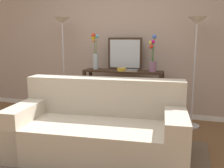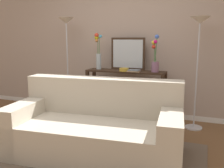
{
  "view_description": "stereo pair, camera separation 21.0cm",
  "coord_description": "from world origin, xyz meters",
  "px_view_note": "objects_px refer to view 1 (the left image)",
  "views": [
    {
      "loc": [
        1.25,
        -2.24,
        1.36
      ],
      "look_at": [
        0.21,
        1.01,
        0.73
      ],
      "focal_mm": 39.38,
      "sensor_mm": 36.0,
      "label": 1
    },
    {
      "loc": [
        1.44,
        -2.17,
        1.36
      ],
      "look_at": [
        0.21,
        1.01,
        0.73
      ],
      "focal_mm": 39.38,
      "sensor_mm": 36.0,
      "label": 2
    }
  ],
  "objects_px": {
    "book_stack": "(132,71)",
    "fruit_bowl": "(122,69)",
    "console_table": "(123,86)",
    "vase_short_flowers": "(153,59)",
    "vase_tall_flowers": "(95,53)",
    "book_row_under_console": "(102,113)",
    "couch": "(99,129)",
    "floor_lamp_right": "(196,42)",
    "floor_lamp_left": "(63,39)",
    "wall_mirror": "(125,54)"
  },
  "relations": [
    {
      "from": "book_stack",
      "to": "fruit_bowl",
      "type": "bearing_deg",
      "value": 178.07
    },
    {
      "from": "console_table",
      "to": "vase_short_flowers",
      "type": "height_order",
      "value": "vase_short_flowers"
    },
    {
      "from": "console_table",
      "to": "book_stack",
      "type": "distance_m",
      "value": 0.35
    },
    {
      "from": "vase_short_flowers",
      "to": "book_stack",
      "type": "xyz_separation_m",
      "value": [
        -0.32,
        -0.09,
        -0.19
      ]
    },
    {
      "from": "vase_tall_flowers",
      "to": "book_row_under_console",
      "type": "xyz_separation_m",
      "value": [
        0.13,
        -0.02,
        -1.06
      ]
    },
    {
      "from": "book_stack",
      "to": "couch",
      "type": "bearing_deg",
      "value": -93.97
    },
    {
      "from": "couch",
      "to": "vase_short_flowers",
      "type": "xyz_separation_m",
      "value": [
        0.41,
        1.37,
        0.74
      ]
    },
    {
      "from": "vase_tall_flowers",
      "to": "couch",
      "type": "bearing_deg",
      "value": -66.96
    },
    {
      "from": "couch",
      "to": "fruit_bowl",
      "type": "height_order",
      "value": "fruit_bowl"
    },
    {
      "from": "floor_lamp_right",
      "to": "vase_short_flowers",
      "type": "height_order",
      "value": "floor_lamp_right"
    },
    {
      "from": "floor_lamp_left",
      "to": "fruit_bowl",
      "type": "bearing_deg",
      "value": -1.21
    },
    {
      "from": "book_stack",
      "to": "book_row_under_console",
      "type": "relative_size",
      "value": 0.64
    },
    {
      "from": "couch",
      "to": "floor_lamp_left",
      "type": "xyz_separation_m",
      "value": [
        -1.17,
        1.31,
        1.05
      ]
    },
    {
      "from": "couch",
      "to": "floor_lamp_right",
      "type": "bearing_deg",
      "value": 51.17
    },
    {
      "from": "console_table",
      "to": "book_stack",
      "type": "height_order",
      "value": "book_stack"
    },
    {
      "from": "vase_tall_flowers",
      "to": "book_row_under_console",
      "type": "distance_m",
      "value": 1.07
    },
    {
      "from": "floor_lamp_right",
      "to": "vase_short_flowers",
      "type": "xyz_separation_m",
      "value": [
        -0.64,
        0.06,
        -0.27
      ]
    },
    {
      "from": "couch",
      "to": "wall_mirror",
      "type": "xyz_separation_m",
      "value": [
        -0.09,
        1.51,
        0.8
      ]
    },
    {
      "from": "floor_lamp_right",
      "to": "vase_tall_flowers",
      "type": "height_order",
      "value": "floor_lamp_right"
    },
    {
      "from": "wall_mirror",
      "to": "book_row_under_console",
      "type": "xyz_separation_m",
      "value": [
        -0.37,
        -0.13,
        -1.05
      ]
    },
    {
      "from": "floor_lamp_right",
      "to": "fruit_bowl",
      "type": "distance_m",
      "value": 1.22
    },
    {
      "from": "vase_tall_flowers",
      "to": "floor_lamp_left",
      "type": "bearing_deg",
      "value": -171.11
    },
    {
      "from": "couch",
      "to": "book_stack",
      "type": "height_order",
      "value": "couch"
    },
    {
      "from": "console_table",
      "to": "vase_tall_flowers",
      "type": "distance_m",
      "value": 0.75
    },
    {
      "from": "couch",
      "to": "book_stack",
      "type": "relative_size",
      "value": 9.54
    },
    {
      "from": "floor_lamp_right",
      "to": "book_stack",
      "type": "distance_m",
      "value": 1.07
    },
    {
      "from": "book_row_under_console",
      "to": "floor_lamp_right",
      "type": "bearing_deg",
      "value": -2.65
    },
    {
      "from": "fruit_bowl",
      "to": "floor_lamp_right",
      "type": "bearing_deg",
      "value": 1.15
    },
    {
      "from": "couch",
      "to": "vase_tall_flowers",
      "type": "height_order",
      "value": "vase_tall_flowers"
    },
    {
      "from": "floor_lamp_right",
      "to": "vase_tall_flowers",
      "type": "distance_m",
      "value": 1.66
    },
    {
      "from": "vase_short_flowers",
      "to": "book_stack",
      "type": "relative_size",
      "value": 2.73
    },
    {
      "from": "vase_short_flowers",
      "to": "fruit_bowl",
      "type": "xyz_separation_m",
      "value": [
        -0.49,
        -0.08,
        -0.18
      ]
    },
    {
      "from": "vase_tall_flowers",
      "to": "book_stack",
      "type": "height_order",
      "value": "vase_tall_flowers"
    },
    {
      "from": "vase_short_flowers",
      "to": "fruit_bowl",
      "type": "relative_size",
      "value": 3.77
    },
    {
      "from": "floor_lamp_left",
      "to": "book_stack",
      "type": "distance_m",
      "value": 1.35
    },
    {
      "from": "floor_lamp_left",
      "to": "book_stack",
      "type": "relative_size",
      "value": 7.98
    },
    {
      "from": "couch",
      "to": "floor_lamp_left",
      "type": "relative_size",
      "value": 1.2
    },
    {
      "from": "book_stack",
      "to": "vase_tall_flowers",
      "type": "bearing_deg",
      "value": 170.24
    },
    {
      "from": "floor_lamp_left",
      "to": "fruit_bowl",
      "type": "xyz_separation_m",
      "value": [
        1.09,
        -0.02,
        -0.5
      ]
    },
    {
      "from": "floor_lamp_right",
      "to": "book_row_under_console",
      "type": "distance_m",
      "value": 1.97
    },
    {
      "from": "couch",
      "to": "book_stack",
      "type": "bearing_deg",
      "value": 86.03
    },
    {
      "from": "floor_lamp_right",
      "to": "vase_tall_flowers",
      "type": "bearing_deg",
      "value": 176.91
    },
    {
      "from": "console_table",
      "to": "vase_short_flowers",
      "type": "distance_m",
      "value": 0.69
    },
    {
      "from": "couch",
      "to": "wall_mirror",
      "type": "relative_size",
      "value": 3.47
    },
    {
      "from": "book_row_under_console",
      "to": "fruit_bowl",
      "type": "bearing_deg",
      "value": -13.71
    },
    {
      "from": "vase_short_flowers",
      "to": "wall_mirror",
      "type": "bearing_deg",
      "value": 164.34
    },
    {
      "from": "book_stack",
      "to": "book_row_under_console",
      "type": "distance_m",
      "value": 0.97
    },
    {
      "from": "couch",
      "to": "console_table",
      "type": "bearing_deg",
      "value": 93.59
    },
    {
      "from": "console_table",
      "to": "book_row_under_console",
      "type": "relative_size",
      "value": 3.95
    },
    {
      "from": "floor_lamp_left",
      "to": "wall_mirror",
      "type": "distance_m",
      "value": 1.12
    }
  ]
}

